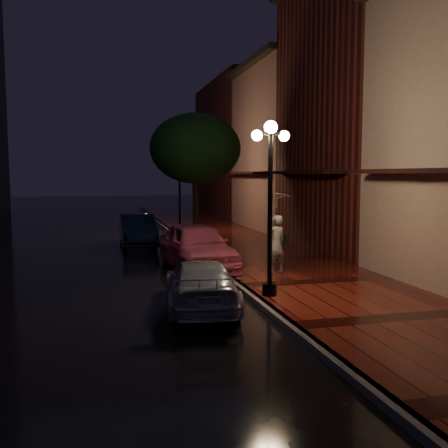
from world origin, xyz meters
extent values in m
plane|color=black|center=(0.00, 0.00, 0.00)|extent=(120.00, 120.00, 0.00)
cube|color=#49110D|center=(2.25, 0.00, 0.07)|extent=(4.50, 60.00, 0.15)
cube|color=#595451|center=(0.00, 0.00, 0.07)|extent=(0.25, 60.00, 0.15)
cube|color=#511914|center=(7.00, 2.00, 5.50)|extent=(5.00, 8.00, 11.00)
cube|color=#8C5951|center=(7.00, 10.00, 4.50)|extent=(5.00, 8.00, 9.00)
cube|color=#511914|center=(7.00, 20.00, 5.00)|extent=(5.00, 12.00, 10.00)
cylinder|color=black|center=(0.35, -5.00, 2.15)|extent=(0.12, 0.12, 4.00)
cylinder|color=black|center=(0.35, -5.00, 0.30)|extent=(0.36, 0.36, 0.30)
cube|color=black|center=(0.35, -5.00, 4.15)|extent=(0.70, 0.08, 0.08)
sphere|color=#FCDF97|center=(0.35, -5.00, 4.30)|extent=(0.32, 0.32, 0.32)
sphere|color=#FCDF97|center=(0.00, -5.00, 4.10)|extent=(0.26, 0.26, 0.26)
sphere|color=#FCDF97|center=(0.70, -5.00, 4.10)|extent=(0.26, 0.26, 0.26)
cylinder|color=black|center=(0.35, 9.00, 2.15)|extent=(0.12, 0.12, 4.00)
cylinder|color=black|center=(0.35, 9.00, 0.30)|extent=(0.36, 0.36, 0.30)
cube|color=black|center=(0.35, 9.00, 4.15)|extent=(0.70, 0.08, 0.08)
sphere|color=#FCDF97|center=(0.35, 9.00, 4.30)|extent=(0.32, 0.32, 0.32)
sphere|color=#FCDF97|center=(0.00, 9.00, 4.10)|extent=(0.26, 0.26, 0.26)
sphere|color=#FCDF97|center=(0.70, 9.00, 4.10)|extent=(0.26, 0.26, 0.26)
cylinder|color=black|center=(0.60, 6.00, 1.75)|extent=(0.28, 0.28, 3.20)
ellipsoid|color=black|center=(0.60, 6.00, 4.35)|extent=(4.16, 4.16, 3.20)
sphere|color=black|center=(1.30, 6.60, 3.75)|extent=(1.80, 1.80, 1.80)
sphere|color=black|center=(0.00, 5.30, 3.85)|extent=(1.80, 1.80, 1.80)
imported|color=#D85877|center=(-0.60, -0.43, 0.79)|extent=(2.27, 4.80, 1.59)
imported|color=black|center=(-2.07, 5.81, 0.70)|extent=(1.48, 4.24, 1.40)
imported|color=#9FA0A6|center=(-1.43, -5.23, 0.58)|extent=(2.09, 4.14, 1.15)
imported|color=white|center=(1.53, -2.26, 1.04)|extent=(0.74, 0.58, 1.78)
imported|color=silver|center=(1.53, -2.26, 2.17)|extent=(1.04, 1.06, 0.95)
cylinder|color=black|center=(1.53, -2.26, 1.46)|extent=(0.02, 0.02, 1.43)
cube|color=black|center=(1.83, -2.31, 1.16)|extent=(0.14, 0.33, 0.36)
cylinder|color=black|center=(0.15, 2.16, 0.65)|extent=(0.05, 0.05, 1.00)
cube|color=black|center=(0.15, 2.16, 1.24)|extent=(0.13, 0.12, 0.20)
camera|label=1|loc=(-3.74, -16.59, 3.16)|focal=40.00mm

